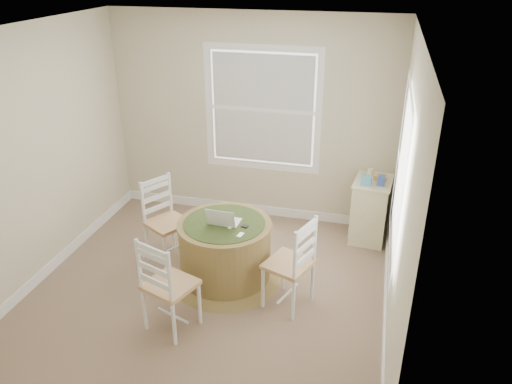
% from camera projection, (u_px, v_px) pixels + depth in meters
% --- Properties ---
extents(room, '(3.64, 3.64, 2.64)m').
position_uv_depth(room, '(225.00, 171.00, 4.74)').
color(room, '#886F56').
rests_on(room, ground).
extents(round_table, '(1.15, 1.15, 0.70)m').
position_uv_depth(round_table, '(225.00, 249.00, 5.22)').
color(round_table, olive).
rests_on(round_table, ground).
extents(chair_left, '(0.56, 0.56, 0.95)m').
position_uv_depth(chair_left, '(168.00, 223.00, 5.53)').
color(chair_left, white).
rests_on(chair_left, ground).
extents(chair_near, '(0.53, 0.52, 0.95)m').
position_uv_depth(chair_near, '(170.00, 284.00, 4.50)').
color(chair_near, white).
rests_on(chair_near, ground).
extents(chair_right, '(0.52, 0.53, 0.95)m').
position_uv_depth(chair_right, '(289.00, 264.00, 4.80)').
color(chair_right, white).
rests_on(chair_right, ground).
extents(laptop, '(0.31, 0.28, 0.21)m').
position_uv_depth(laptop, '(224.00, 221.00, 5.06)').
color(laptop, white).
rests_on(laptop, round_table).
extents(mouse, '(0.07, 0.10, 0.03)m').
position_uv_depth(mouse, '(230.00, 227.00, 5.00)').
color(mouse, white).
rests_on(mouse, round_table).
extents(phone, '(0.06, 0.10, 0.02)m').
position_uv_depth(phone, '(240.00, 235.00, 4.86)').
color(phone, '#B7BABF').
rests_on(phone, round_table).
extents(keys, '(0.07, 0.06, 0.02)m').
position_uv_depth(keys, '(245.00, 227.00, 5.00)').
color(keys, black).
rests_on(keys, round_table).
extents(corner_chest, '(0.48, 0.62, 0.77)m').
position_uv_depth(corner_chest, '(370.00, 209.00, 6.01)').
color(corner_chest, beige).
rests_on(corner_chest, ground).
extents(tissue_box, '(0.13, 0.13, 0.10)m').
position_uv_depth(tissue_box, '(366.00, 181.00, 5.72)').
color(tissue_box, '#5AA8CE').
rests_on(tissue_box, corner_chest).
extents(box_yellow, '(0.16, 0.11, 0.06)m').
position_uv_depth(box_yellow, '(380.00, 178.00, 5.84)').
color(box_yellow, '#E7A951').
rests_on(box_yellow, corner_chest).
extents(box_blue, '(0.09, 0.09, 0.12)m').
position_uv_depth(box_blue, '(381.00, 180.00, 5.69)').
color(box_blue, '#3855AA').
rests_on(box_blue, corner_chest).
extents(cup_cream, '(0.07, 0.07, 0.09)m').
position_uv_depth(cup_cream, '(370.00, 172.00, 5.95)').
color(cup_cream, beige).
rests_on(cup_cream, corner_chest).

